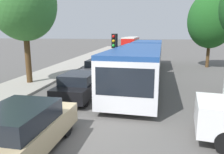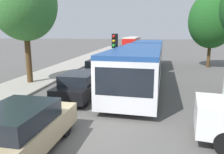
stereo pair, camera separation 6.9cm
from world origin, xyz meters
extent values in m
plane|color=#565451|center=(0.00, 0.00, 0.00)|extent=(200.00, 200.00, 0.00)
cube|color=#9E998E|center=(-6.01, 19.92, 0.07)|extent=(3.20, 49.85, 0.14)
cube|color=silver|center=(1.43, 6.51, 1.34)|extent=(3.20, 9.94, 2.11)
cube|color=black|center=(1.43, 6.51, 1.72)|extent=(3.20, 9.55, 0.93)
cube|color=#234C93|center=(1.43, 6.51, 2.50)|extent=(3.20, 9.94, 0.21)
cube|color=silver|center=(1.97, 15.77, 1.34)|extent=(3.02, 6.85, 2.11)
cube|color=black|center=(1.97, 15.77, 1.72)|extent=(3.02, 6.58, 0.93)
cube|color=#234C93|center=(1.97, 15.77, 2.50)|extent=(3.02, 6.85, 0.21)
cylinder|color=black|center=(1.75, 11.91, 1.34)|extent=(2.00, 1.14, 1.95)
cube|color=black|center=(1.14, 1.66, 1.59)|extent=(2.32, 0.24, 1.13)
cylinder|color=black|center=(2.35, 3.31, 0.52)|extent=(0.37, 1.05, 1.03)
cylinder|color=black|center=(0.14, 3.44, 0.52)|extent=(0.37, 1.05, 1.03)
cylinder|color=black|center=(2.72, 9.57, 0.52)|extent=(0.37, 1.05, 1.03)
cylinder|color=black|center=(0.51, 9.70, 0.52)|extent=(0.37, 1.05, 1.03)
cylinder|color=black|center=(3.08, 15.71, 0.52)|extent=(0.37, 1.05, 1.03)
cylinder|color=black|center=(0.87, 15.84, 0.52)|extent=(0.37, 1.05, 1.03)
cube|color=red|center=(-1.66, 39.85, 1.24)|extent=(2.91, 11.31, 1.95)
cube|color=black|center=(-1.66, 39.85, 1.60)|extent=(2.91, 10.75, 0.82)
cube|color=silver|center=(-1.66, 39.85, 2.32)|extent=(2.91, 11.31, 0.20)
cylinder|color=black|center=(-2.57, 43.58, 0.49)|extent=(0.33, 0.99, 0.98)
cylinder|color=black|center=(-0.48, 43.51, 0.49)|extent=(0.33, 0.99, 0.98)
cylinder|color=black|center=(-2.83, 36.52, 0.49)|extent=(0.33, 0.99, 0.98)
cylinder|color=black|center=(-0.74, 36.44, 0.49)|extent=(0.33, 0.99, 0.98)
cube|color=tan|center=(-1.47, -1.34, 0.61)|extent=(1.94, 4.33, 0.69)
cube|color=black|center=(-1.47, -1.44, 1.22)|extent=(1.74, 2.29, 0.53)
cylinder|color=black|center=(-2.19, 0.05, 0.33)|extent=(0.24, 0.66, 0.65)
cylinder|color=black|center=(-0.67, 0.01, 0.33)|extent=(0.24, 0.66, 0.65)
cube|color=black|center=(-1.53, 4.30, 0.57)|extent=(1.81, 4.04, 0.65)
cube|color=black|center=(-1.54, 4.20, 1.14)|extent=(1.62, 2.14, 0.49)
cylinder|color=black|center=(-2.20, 5.59, 0.30)|extent=(0.23, 0.61, 0.61)
cylinder|color=black|center=(-0.78, 5.55, 0.30)|extent=(0.23, 0.61, 0.61)
cylinder|color=black|center=(-2.28, 3.04, 0.30)|extent=(0.23, 0.61, 0.61)
cylinder|color=black|center=(-0.86, 3.00, 0.30)|extent=(0.23, 0.61, 0.61)
cube|color=#47474C|center=(-1.80, 9.94, 0.57)|extent=(1.81, 4.04, 0.65)
cube|color=black|center=(-1.81, 9.85, 1.14)|extent=(1.62, 2.14, 0.49)
cylinder|color=black|center=(-2.48, 11.24, 0.30)|extent=(0.23, 0.61, 0.61)
cylinder|color=black|center=(-1.06, 11.20, 0.30)|extent=(0.23, 0.61, 0.61)
cylinder|color=black|center=(-2.55, 8.69, 0.30)|extent=(0.23, 0.61, 0.61)
cylinder|color=black|center=(-1.13, 8.64, 0.30)|extent=(0.23, 0.61, 0.61)
cube|color=#284799|center=(-1.62, 15.68, 0.62)|extent=(1.96, 4.36, 0.70)
cube|color=black|center=(-1.62, 15.58, 1.23)|extent=(1.75, 2.31, 0.53)
cylinder|color=black|center=(-2.34, 17.08, 0.33)|extent=(0.25, 0.66, 0.66)
cylinder|color=black|center=(-0.81, 17.03, 0.33)|extent=(0.25, 0.66, 0.66)
cylinder|color=black|center=(-2.43, 14.32, 0.33)|extent=(0.25, 0.66, 0.66)
cylinder|color=black|center=(-0.89, 14.28, 0.33)|extent=(0.25, 0.66, 0.66)
cube|color=#B7BABF|center=(-1.45, 21.47, 0.56)|extent=(1.77, 3.94, 0.63)
cube|color=black|center=(-1.46, 21.37, 1.11)|extent=(1.58, 2.08, 0.48)
cylinder|color=black|center=(-2.11, 22.73, 0.30)|extent=(0.22, 0.60, 0.59)
cylinder|color=black|center=(-0.72, 22.69, 0.30)|extent=(0.22, 0.60, 0.59)
cylinder|color=black|center=(-2.18, 20.24, 0.30)|extent=(0.22, 0.60, 0.59)
cylinder|color=black|center=(-0.80, 20.20, 0.30)|extent=(0.22, 0.60, 0.59)
cube|color=white|center=(-1.76, 27.21, 0.57)|extent=(1.81, 4.03, 0.64)
cube|color=black|center=(-1.76, 27.11, 1.14)|extent=(1.62, 2.13, 0.49)
cylinder|color=black|center=(-2.43, 28.50, 0.30)|extent=(0.23, 0.61, 0.61)
cylinder|color=black|center=(-1.01, 28.46, 0.30)|extent=(0.23, 0.61, 0.61)
cylinder|color=black|center=(-2.51, 25.96, 0.30)|extent=(0.23, 0.61, 0.61)
cylinder|color=black|center=(-1.09, 25.91, 0.30)|extent=(0.23, 0.61, 0.61)
cube|color=white|center=(4.12, 0.62, 0.84)|extent=(1.18, 2.02, 1.00)
cylinder|color=black|center=(4.65, 1.39, 0.36)|extent=(0.75, 0.35, 0.72)
cylinder|color=#56595E|center=(-0.09, 7.15, 1.70)|extent=(0.12, 0.12, 3.40)
cube|color=black|center=(-0.09, 7.15, 2.95)|extent=(0.38, 0.33, 0.90)
sphere|color=red|center=(-0.14, 7.01, 3.23)|extent=(0.18, 0.18, 0.18)
sphere|color=#EAAD14|center=(-0.14, 7.01, 2.95)|extent=(0.18, 0.18, 0.18)
sphere|color=green|center=(-0.14, 7.01, 2.67)|extent=(0.18, 0.18, 0.18)
cylinder|color=#51381E|center=(-5.91, 6.82, 1.75)|extent=(0.37, 0.37, 3.51)
ellipsoid|color=#3D7F38|center=(-5.91, 6.82, 5.27)|extent=(4.17, 4.17, 4.70)
cylinder|color=#51381E|center=(7.91, 16.48, 1.30)|extent=(0.31, 0.31, 2.59)
ellipsoid|color=#1E561E|center=(7.91, 16.48, 4.63)|extent=(4.39, 4.39, 5.44)
camera|label=1|loc=(2.04, -6.58, 3.52)|focal=35.00mm
camera|label=2|loc=(2.11, -6.57, 3.52)|focal=35.00mm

